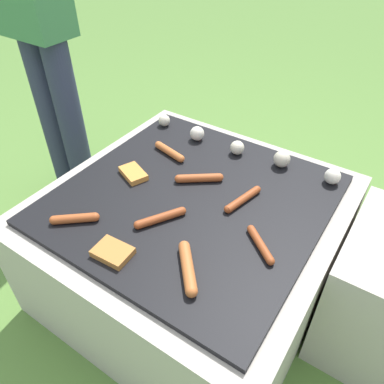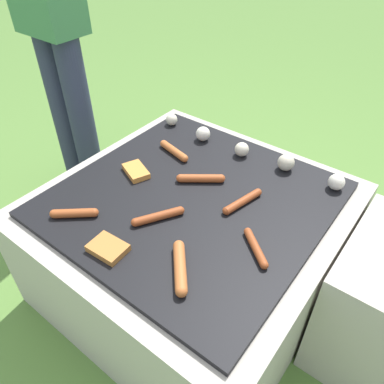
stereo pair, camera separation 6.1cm
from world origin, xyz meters
name	(u,v)px [view 1 (the left image)]	position (x,y,z in m)	size (l,w,h in m)	color
ground_plane	(192,282)	(0.00, 0.00, 0.00)	(14.00, 14.00, 0.00)	#567F38
grill	(192,244)	(0.00, 0.00, 0.22)	(0.92, 0.92, 0.45)	#B2AA9E
sausage_back_center	(199,178)	(-0.03, 0.08, 0.46)	(0.14, 0.11, 0.03)	#A34C23
sausage_back_left	(75,219)	(-0.23, -0.29, 0.46)	(0.12, 0.11, 0.03)	#A34C23
sausage_front_left	(188,268)	(0.16, -0.26, 0.46)	(0.13, 0.14, 0.03)	#B7602D
sausage_front_center	(243,199)	(0.15, 0.07, 0.46)	(0.06, 0.17, 0.02)	#93421E
sausage_mid_left	(260,244)	(0.28, -0.08, 0.46)	(0.12, 0.10, 0.02)	#93421E
sausage_mid_right	(160,218)	(-0.02, -0.15, 0.46)	(0.10, 0.15, 0.03)	#93421E
sausage_back_right	(169,152)	(-0.21, 0.16, 0.46)	(0.15, 0.06, 0.03)	#B7602D
bread_slice_right	(133,173)	(-0.23, -0.02, 0.46)	(0.12, 0.10, 0.02)	#D18438
bread_slice_left	(113,252)	(-0.04, -0.32, 0.46)	(0.11, 0.08, 0.02)	#B27033
mushroom_row	(245,148)	(0.03, 0.31, 0.47)	(0.75, 0.08, 0.06)	beige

